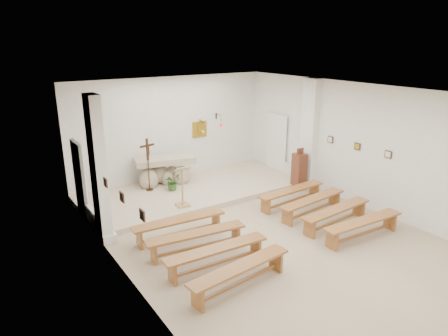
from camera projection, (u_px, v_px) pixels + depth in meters
ground at (265, 235)px, 9.89m from camera, size 7.00×10.00×0.00m
wall_left at (125, 199)px, 7.51m from camera, size 0.02×10.00×3.50m
wall_right at (364, 147)px, 11.20m from camera, size 0.02×10.00×3.50m
wall_back at (172, 130)px, 13.31m from camera, size 7.00×0.02×3.50m
ceiling at (270, 93)px, 8.83m from camera, size 7.00×10.00×0.02m
sanctuary_platform at (195, 190)px, 12.64m from camera, size 6.98×3.00×0.15m
pilaster_left at (98, 171)px, 9.16m from camera, size 0.26×0.55×3.50m
pilaster_right at (309, 134)px, 12.72m from camera, size 0.26×0.55×3.50m
gold_wall_relief at (200, 129)px, 13.87m from camera, size 0.55×0.04×0.55m
sanctuary_lamp at (220, 124)px, 13.99m from camera, size 0.11×0.36×0.44m
station_frame_left_front at (142, 215)px, 6.90m from camera, size 0.03×0.20×0.20m
station_frame_left_mid at (122, 197)px, 7.69m from camera, size 0.03×0.20×0.20m
station_frame_left_rear at (105, 182)px, 8.48m from camera, size 0.03×0.20×0.20m
station_frame_right_front at (388, 154)px, 10.57m from camera, size 0.03×0.20×0.20m
station_frame_right_mid at (357, 146)px, 11.36m from camera, size 0.03×0.20×0.20m
station_frame_right_rear at (330, 139)px, 12.15m from camera, size 0.03×0.20×0.20m
radiator_left at (93, 219)px, 10.14m from camera, size 0.10×0.85×0.52m
radiator_right at (293, 172)px, 13.76m from camera, size 0.10×0.85×0.52m
altar at (165, 173)px, 12.87m from camera, size 2.01×1.13×0.98m
lectern at (182, 186)px, 11.07m from camera, size 0.46×0.40×1.19m
crucifix_stand at (148, 161)px, 12.13m from camera, size 0.50×0.22×1.65m
potted_plant at (172, 182)px, 12.36m from camera, size 0.60×0.57×0.54m
donation_pedestal at (299, 171)px, 12.76m from camera, size 0.38×0.38×1.37m
bench_left_front at (179, 224)px, 9.65m from camera, size 2.35×0.55×0.49m
bench_right_front at (291, 193)px, 11.59m from camera, size 2.34×0.50×0.49m
bench_left_second at (196, 237)px, 8.99m from camera, size 2.36×0.67×0.49m
bench_right_second at (312, 202)px, 10.93m from camera, size 2.35×0.59×0.49m
bench_left_third at (216, 253)px, 8.33m from camera, size 2.34×0.49×0.49m
bench_right_third at (336, 213)px, 10.26m from camera, size 2.35×0.51×0.49m
bench_left_fourth at (240, 271)px, 7.67m from camera, size 2.35×0.60×0.49m
bench_right_fourth at (363, 225)px, 9.60m from camera, size 2.34×0.51×0.49m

